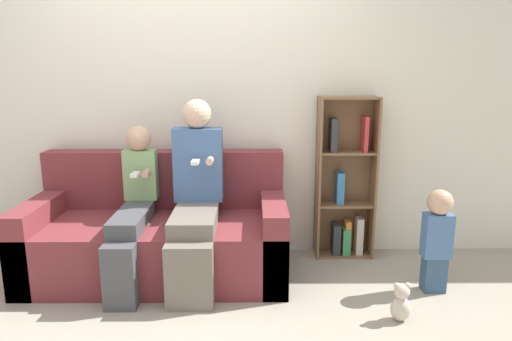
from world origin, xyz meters
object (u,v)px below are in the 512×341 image
at_px(teddy_bear, 401,303).
at_px(bookshelf, 345,186).
at_px(adult_seated, 196,191).
at_px(child_seated, 133,207).
at_px(couch, 160,235).
at_px(toddler_standing, 437,235).

bearing_deg(teddy_bear, bookshelf, 98.44).
height_order(adult_seated, child_seated, adult_seated).
distance_m(couch, child_seated, 0.34).
xyz_separation_m(couch, adult_seated, (0.29, -0.10, 0.37)).
bearing_deg(couch, teddy_bear, -23.68).
xyz_separation_m(toddler_standing, teddy_bear, (-0.35, -0.39, -0.29)).
xyz_separation_m(adult_seated, teddy_bear, (1.31, -0.60, -0.55)).
relative_size(couch, bookshelf, 1.44).
bearing_deg(toddler_standing, couch, 170.86).
height_order(couch, child_seated, child_seated).
relative_size(adult_seated, bookshelf, 1.00).
height_order(child_seated, bookshelf, bookshelf).
relative_size(toddler_standing, bookshelf, 0.56).
relative_size(adult_seated, child_seated, 1.18).
relative_size(adult_seated, teddy_bear, 5.18).
relative_size(adult_seated, toddler_standing, 1.79).
xyz_separation_m(adult_seated, child_seated, (-0.44, -0.05, -0.10)).
height_order(couch, teddy_bear, couch).
height_order(adult_seated, teddy_bear, adult_seated).
relative_size(toddler_standing, teddy_bear, 2.90).
height_order(couch, bookshelf, bookshelf).
bearing_deg(adult_seated, child_seated, -174.08).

